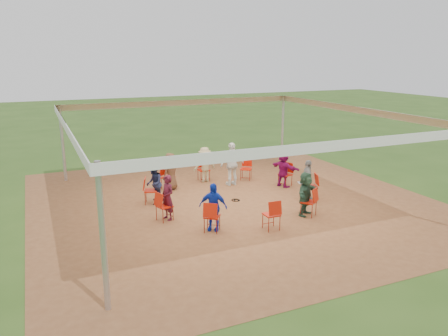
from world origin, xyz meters
name	(u,v)px	position (x,y,z in m)	size (l,w,h in m)	color
ground	(232,201)	(0.00, 0.00, 0.00)	(80.00, 80.00, 0.00)	#2F5019
dirt_patch	(232,201)	(0.00, 0.00, 0.01)	(13.00, 13.00, 0.00)	brown
tent	(232,133)	(0.00, 0.00, 2.37)	(10.33, 10.33, 3.00)	#B2B2B7
chair_0	(311,187)	(2.60, -0.88, 0.45)	(0.42, 0.44, 0.90)	red
chair_1	(285,175)	(2.62, 0.82, 0.45)	(0.42, 0.44, 0.90)	red
chair_2	(246,169)	(1.64, 2.20, 0.45)	(0.42, 0.44, 0.90)	red
chair_3	(204,170)	(0.03, 2.74, 0.45)	(0.42, 0.44, 0.90)	red
chair_4	(168,177)	(-1.59, 2.24, 0.45)	(0.42, 0.44, 0.90)	red
chair_5	(151,191)	(-2.60, 0.88, 0.45)	(0.42, 0.44, 0.90)	red
chair_6	(164,206)	(-2.62, -0.82, 0.45)	(0.42, 0.44, 0.90)	red
chair_7	(212,217)	(-1.64, -2.20, 0.45)	(0.42, 0.44, 0.90)	red
chair_8	(271,215)	(-0.03, -2.74, 0.45)	(0.42, 0.44, 0.90)	red
chair_9	(309,202)	(1.59, -2.24, 0.45)	(0.42, 0.44, 0.90)	red
person_seated_0	(308,180)	(2.48, -0.84, 0.70)	(0.81, 0.42, 1.39)	gray
person_seated_1	(283,169)	(2.50, 0.78, 0.70)	(1.29, 0.48, 1.39)	#7D0C4C
person_seated_2	(205,165)	(0.03, 2.62, 0.70)	(0.90, 0.44, 1.39)	tan
person_seated_3	(170,171)	(-1.52, 2.14, 0.70)	(0.68, 0.38, 1.39)	#523320
person_seated_4	(154,184)	(-2.48, 0.84, 0.70)	(0.67, 0.39, 1.39)	#191F3C
person_seated_5	(168,198)	(-2.50, -0.78, 0.70)	(0.51, 0.33, 1.39)	#451120
person_seated_6	(213,207)	(-1.57, -2.10, 0.70)	(0.81, 0.42, 1.39)	#1231B6
person_seated_7	(305,194)	(1.52, -2.14, 0.70)	(1.29, 0.48, 1.39)	#274935
standing_person	(232,164)	(0.82, 1.76, 0.84)	(0.98, 0.50, 1.67)	white
cable_coil	(236,200)	(0.15, -0.01, 0.02)	(0.35, 0.35, 0.03)	black
laptop	(303,181)	(2.33, -0.79, 0.65)	(0.31, 0.35, 0.20)	#B7B7BC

